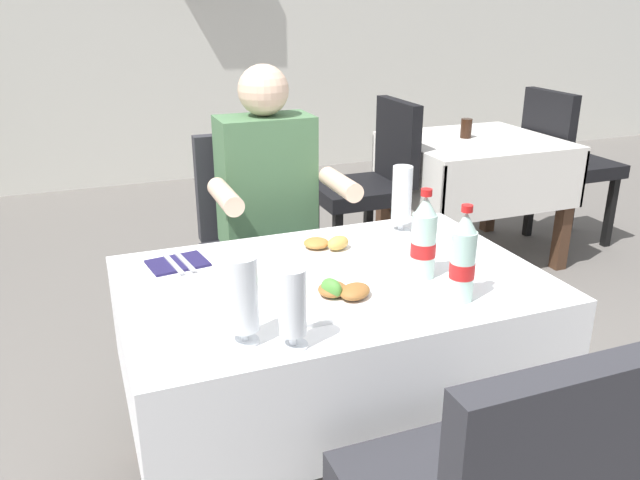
% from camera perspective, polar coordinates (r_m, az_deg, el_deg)
% --- Properties ---
extents(main_dining_table, '(1.21, 0.80, 0.72)m').
position_cam_1_polar(main_dining_table, '(1.95, 1.08, -7.81)').
color(main_dining_table, white).
rests_on(main_dining_table, ground).
extents(chair_far_diner_seat, '(0.44, 0.50, 0.97)m').
position_cam_1_polar(chair_far_diner_seat, '(2.64, -5.48, -0.09)').
color(chair_far_diner_seat, '#2D2D33').
rests_on(chair_far_diner_seat, ground).
extents(seated_diner_far, '(0.50, 0.46, 1.26)m').
position_cam_1_polar(seated_diner_far, '(2.49, -4.34, 2.53)').
color(seated_diner_far, '#282D42').
rests_on(seated_diner_far, ground).
extents(plate_near_camera, '(0.26, 0.26, 0.07)m').
position_cam_1_polar(plate_near_camera, '(1.73, 1.55, -4.80)').
color(plate_near_camera, white).
rests_on(plate_near_camera, main_dining_table).
extents(plate_far_diner, '(0.24, 0.24, 0.06)m').
position_cam_1_polar(plate_far_diner, '(2.07, 0.74, -0.50)').
color(plate_far_diner, white).
rests_on(plate_far_diner, main_dining_table).
extents(beer_glass_left, '(0.08, 0.08, 0.22)m').
position_cam_1_polar(beer_glass_left, '(1.50, -6.86, -5.28)').
color(beer_glass_left, white).
rests_on(beer_glass_left, main_dining_table).
extents(beer_glass_middle, '(0.07, 0.07, 0.23)m').
position_cam_1_polar(beer_glass_middle, '(2.22, 7.25, 3.67)').
color(beer_glass_middle, white).
rests_on(beer_glass_middle, main_dining_table).
extents(beer_glass_right, '(0.07, 0.07, 0.20)m').
position_cam_1_polar(beer_glass_right, '(1.47, -2.45, -5.89)').
color(beer_glass_right, white).
rests_on(beer_glass_right, main_dining_table).
extents(cola_bottle_primary, '(0.07, 0.07, 0.27)m').
position_cam_1_polar(cola_bottle_primary, '(1.73, 12.53, -1.69)').
color(cola_bottle_primary, silver).
rests_on(cola_bottle_primary, main_dining_table).
extents(cola_bottle_secondary, '(0.07, 0.07, 0.26)m').
position_cam_1_polar(cola_bottle_secondary, '(1.86, 9.16, 0.05)').
color(cola_bottle_secondary, silver).
rests_on(cola_bottle_secondary, main_dining_table).
extents(napkin_cutlery_set, '(0.19, 0.20, 0.01)m').
position_cam_1_polar(napkin_cutlery_set, '(2.01, -12.49, -1.99)').
color(napkin_cutlery_set, '#231E4C').
rests_on(napkin_cutlery_set, main_dining_table).
extents(background_dining_table, '(0.91, 0.82, 0.72)m').
position_cam_1_polar(background_dining_table, '(3.87, 13.40, 6.05)').
color(background_dining_table, white).
rests_on(background_dining_table, ground).
extents(background_chair_left, '(0.50, 0.44, 0.97)m').
position_cam_1_polar(background_chair_left, '(3.55, 4.46, 5.43)').
color(background_chair_left, black).
rests_on(background_chair_left, ground).
extents(background_chair_right, '(0.50, 0.44, 0.97)m').
position_cam_1_polar(background_chair_right, '(4.28, 20.84, 6.80)').
color(background_chair_right, black).
rests_on(background_chair_right, ground).
extents(background_table_tumbler, '(0.06, 0.06, 0.11)m').
position_cam_1_polar(background_table_tumbler, '(3.84, 12.81, 9.61)').
color(background_table_tumbler, black).
rests_on(background_table_tumbler, background_dining_table).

